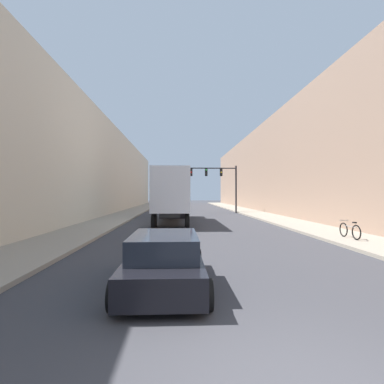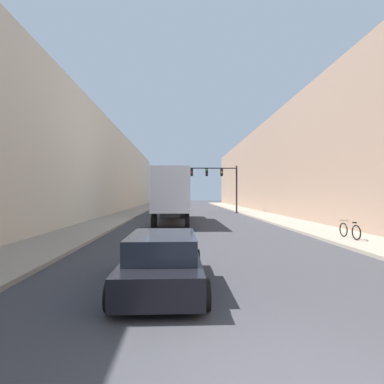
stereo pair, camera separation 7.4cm
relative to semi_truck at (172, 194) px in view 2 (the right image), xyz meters
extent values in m
cube|color=gray|center=(9.28, 8.45, -2.21)|extent=(3.21, 80.00, 0.15)
cube|color=gray|center=(-5.23, 8.45, -2.21)|extent=(3.21, 80.00, 0.15)
cube|color=#997A66|center=(13.88, 8.45, 3.26)|extent=(6.00, 80.00, 11.09)
cube|color=beige|center=(-9.83, 8.45, 2.85)|extent=(6.00, 80.00, 10.26)
cube|color=silver|center=(0.00, -1.28, 0.32)|extent=(2.55, 9.57, 3.00)
cube|color=black|center=(0.00, -1.28, -1.33)|extent=(1.28, 9.57, 0.24)
cube|color=black|center=(0.00, 4.87, -0.82)|extent=(2.55, 2.74, 2.93)
cylinder|color=black|center=(-1.13, -4.87, -1.78)|extent=(0.25, 1.00, 1.00)
cylinder|color=black|center=(1.13, -4.87, -1.78)|extent=(0.25, 1.00, 1.00)
cylinder|color=black|center=(-1.13, -3.67, -1.78)|extent=(0.25, 1.00, 1.00)
cylinder|color=black|center=(1.13, -3.67, -1.78)|extent=(0.25, 1.00, 1.00)
cylinder|color=black|center=(-1.13, 4.87, -1.78)|extent=(0.25, 1.00, 1.00)
cylinder|color=black|center=(1.13, 4.87, -1.78)|extent=(0.25, 1.00, 1.00)
cube|color=black|center=(0.19, -17.09, -1.79)|extent=(1.80, 4.43, 0.63)
cube|color=#1E232D|center=(0.19, -17.31, -1.20)|extent=(1.59, 2.43, 0.54)
cylinder|color=black|center=(-0.72, -15.58, -1.96)|extent=(0.25, 0.64, 0.64)
cylinder|color=black|center=(1.09, -15.58, -1.96)|extent=(0.25, 0.64, 0.64)
cylinder|color=black|center=(-0.72, -18.70, -1.96)|extent=(0.25, 0.64, 0.64)
cylinder|color=black|center=(1.09, -18.70, -1.96)|extent=(0.25, 0.64, 0.64)
cylinder|color=black|center=(7.53, 11.39, 0.58)|extent=(0.20, 0.20, 5.73)
cube|color=black|center=(3.89, 11.39, 3.15)|extent=(7.28, 0.12, 0.12)
cube|color=black|center=(5.71, 11.39, 2.64)|extent=(0.30, 0.24, 0.90)
sphere|color=gold|center=(5.71, 11.25, 2.64)|extent=(0.18, 0.18, 0.18)
cube|color=black|center=(3.89, 11.39, 2.64)|extent=(0.30, 0.24, 0.90)
sphere|color=green|center=(3.89, 11.25, 2.92)|extent=(0.18, 0.18, 0.18)
cube|color=black|center=(2.07, 11.39, 2.64)|extent=(0.30, 0.24, 0.90)
sphere|color=red|center=(2.07, 11.25, 2.64)|extent=(0.18, 0.18, 0.18)
torus|color=black|center=(8.93, -10.93, -1.77)|extent=(0.06, 0.72, 0.72)
torus|color=black|center=(8.93, -9.82, -1.77)|extent=(0.06, 0.72, 0.72)
cube|color=gray|center=(8.93, -10.37, -1.54)|extent=(0.04, 1.11, 0.04)
cube|color=black|center=(8.93, -10.78, -1.32)|extent=(0.12, 0.20, 0.06)
cube|color=gray|center=(8.93, -9.87, -1.29)|extent=(0.44, 0.04, 0.04)
camera|label=1|loc=(0.53, -24.68, 0.06)|focal=28.00mm
camera|label=2|loc=(0.61, -24.69, 0.06)|focal=28.00mm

